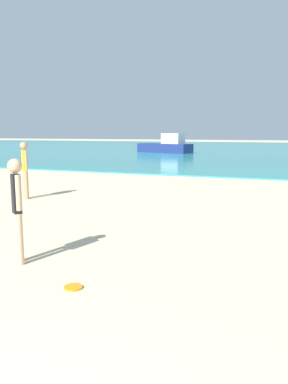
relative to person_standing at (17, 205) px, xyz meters
The scene contains 5 objects.
water 41.76m from the person_standing, 87.64° to the left, with size 160.00×60.00×0.06m, color teal.
person_standing is the anchor object (origin of this frame).
frisbee 1.59m from the person_standing, 22.09° to the right, with size 0.23×0.23×0.03m, color orange.
person_distant 5.77m from the person_standing, 127.48° to the left, with size 0.33×0.25×1.67m.
boat_near 30.17m from the person_standing, 103.57° to the left, with size 5.57×3.22×1.80m.
Camera 1 is at (1.95, -0.22, 1.93)m, focal length 34.96 mm.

